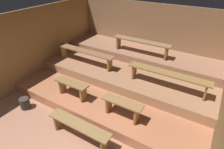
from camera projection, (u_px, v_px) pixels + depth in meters
ground at (110, 100)px, 5.42m from camera, size 6.10×5.89×0.08m
wall_back at (148, 36)px, 6.71m from camera, size 6.10×0.06×2.25m
wall_left at (39, 44)px, 6.02m from camera, size 0.06×5.89×2.25m
platform_lower at (122, 84)px, 5.84m from camera, size 5.30×3.70×0.26m
platform_middle at (131, 69)px, 6.13m from camera, size 5.30×2.54×0.26m
platform_upper at (140, 54)px, 6.48m from camera, size 5.30×1.22×0.26m
bench_floor_center at (79, 127)px, 4.02m from camera, size 1.52×0.28×0.44m
bench_lower_left at (72, 86)px, 4.94m from camera, size 0.96×0.28×0.44m
bench_lower_right at (122, 106)px, 4.26m from camera, size 0.96×0.28×0.44m
bench_middle_left at (85, 53)px, 6.01m from camera, size 2.11×0.28×0.44m
bench_middle_right at (168, 76)px, 4.81m from camera, size 2.11×0.28×0.44m
bench_upper_center at (141, 43)px, 6.04m from camera, size 1.92×0.28×0.44m
pail_floor at (25, 103)px, 5.00m from camera, size 0.26×0.26×0.30m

